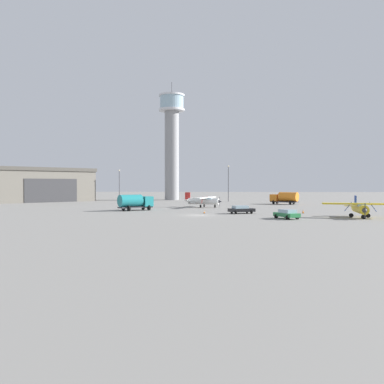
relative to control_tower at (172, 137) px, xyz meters
The scene contains 13 objects.
ground_plane 67.52m from the control_tower, 79.53° to the right, with size 400.00×400.00×0.00m, color gray.
control_tower is the anchor object (origin of this frame).
hangar 43.16m from the control_tower, 162.83° to the right, with size 34.94×34.85×9.68m.
airplane_yellow 77.94m from the control_tower, 61.50° to the right, with size 10.93×8.56×3.21m.
airplane_white 46.69m from the control_tower, 74.23° to the right, with size 8.55×10.90×3.24m.
truck_fuel_tanker_teal 55.52m from the control_tower, 90.91° to the right, with size 6.58×6.03×3.04m.
truck_fuel_tanker_orange 45.02m from the control_tower, 40.08° to the right, with size 7.01×5.70×3.04m.
car_green 76.20m from the control_tower, 70.25° to the right, with size 3.52×4.44×1.37m.
car_black 65.11m from the control_tower, 72.31° to the right, with size 4.75×3.36×1.37m.
light_post_east 22.48m from the control_tower, 149.24° to the right, with size 0.44×0.44×9.37m.
light_post_north 25.31m from the control_tower, 32.96° to the right, with size 0.44×0.44×10.41m.
traffic_cone_near_left 67.94m from the control_tower, 62.98° to the right, with size 0.36×0.36×0.72m.
traffic_cone_near_right 63.60m from the control_tower, 77.95° to the right, with size 0.36×0.36×0.56m.
Camera 1 is at (3.51, -64.83, 5.00)m, focal length 37.79 mm.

